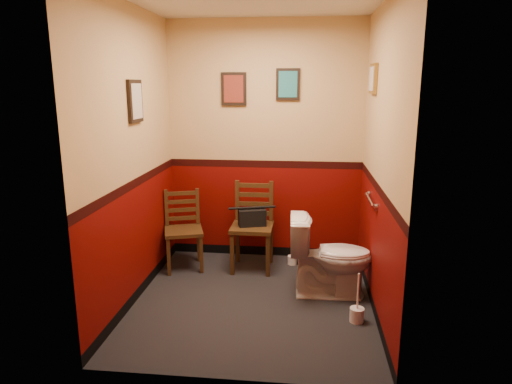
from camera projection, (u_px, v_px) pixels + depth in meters
floor at (253, 300)px, 4.32m from camera, size 2.20×2.40×0.00m
wall_back at (265, 143)px, 5.17m from camera, size 2.20×0.00×2.70m
wall_front at (231, 190)px, 2.85m from camera, size 2.20×0.00×2.70m
wall_left at (133, 158)px, 4.13m from camera, size 0.00×2.40×2.70m
wall_right at (381, 162)px, 3.90m from camera, size 0.00×2.40×2.70m
grab_bar at (370, 200)px, 4.23m from camera, size 0.05×0.56×0.06m
framed_print_back_a at (234, 89)px, 5.05m from camera, size 0.28×0.04×0.36m
framed_print_back_b at (288, 84)px, 4.98m from camera, size 0.26×0.04×0.34m
framed_print_left at (135, 101)px, 4.11m from camera, size 0.04×0.30×0.38m
framed_print_right at (373, 79)px, 4.32m from camera, size 0.04×0.34×0.28m
toilet at (330, 257)px, 4.37m from camera, size 0.81×0.47×0.77m
toilet_brush at (357, 314)px, 3.93m from camera, size 0.12×0.12×0.44m
chair_left at (183, 230)px, 5.03m from camera, size 0.51×0.51×0.86m
chair_right at (253, 226)px, 5.01m from camera, size 0.45×0.45×0.96m
handbag at (252, 217)px, 4.95m from camera, size 0.32×0.22×0.21m
tp_stack at (298, 258)px, 5.18m from camera, size 0.22×0.12×0.19m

